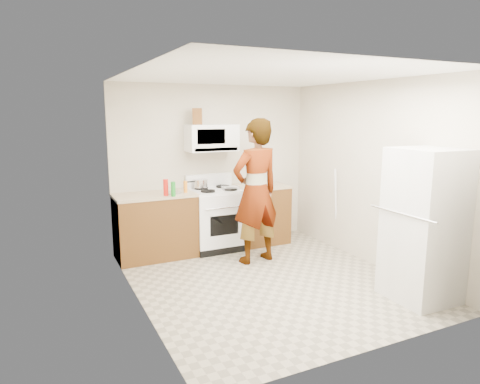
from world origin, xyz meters
TOP-DOWN VIEW (x-y plane):
  - floor at (0.00, 0.00)m, footprint 3.60×3.60m
  - back_wall at (0.00, 1.79)m, footprint 3.20×0.02m
  - right_wall at (1.59, 0.00)m, footprint 0.02×3.60m
  - cabinet_left at (-1.04, 1.49)m, footprint 1.12×0.62m
  - counter_left at (-1.04, 1.49)m, footprint 1.14×0.64m
  - cabinet_right at (0.68, 1.49)m, footprint 0.80×0.62m
  - counter_right at (0.68, 1.49)m, footprint 0.82×0.64m
  - gas_range at (-0.10, 1.48)m, footprint 0.76×0.65m
  - microwave at (-0.10, 1.61)m, footprint 0.76×0.38m
  - person at (0.18, 0.71)m, footprint 0.79×0.58m
  - fridge at (1.30, -1.19)m, footprint 0.72×0.72m
  - kettle at (0.78, 1.71)m, footprint 0.17×0.17m
  - jug at (-0.33, 1.60)m, footprint 0.18×0.18m
  - saucepan at (-0.28, 1.63)m, footprint 0.28×0.28m
  - tray at (0.10, 1.37)m, footprint 0.28×0.20m
  - bottle_spray at (-0.92, 1.30)m, footprint 0.08×0.08m
  - bottle_hot_sauce at (-0.60, 1.41)m, footprint 0.07×0.07m
  - bottle_green_cap at (-0.84, 1.21)m, footprint 0.07×0.07m
  - pot_lid at (-0.78, 1.45)m, footprint 0.31×0.31m
  - broom at (1.58, 0.72)m, footprint 0.23×0.18m

SIDE VIEW (x-z plane):
  - floor at x=0.00m, z-range 0.00..0.00m
  - cabinet_left at x=-1.04m, z-range 0.00..0.90m
  - cabinet_right at x=0.68m, z-range 0.00..0.90m
  - gas_range at x=-0.10m, z-range -0.08..1.05m
  - broom at x=1.58m, z-range 0.01..1.25m
  - fridge at x=1.30m, z-range 0.00..1.70m
  - counter_left at x=-1.04m, z-range 0.90..0.93m
  - counter_right at x=0.68m, z-range 0.90..0.93m
  - pot_lid at x=-0.78m, z-range 0.94..0.95m
  - tray at x=0.10m, z-range 0.93..0.98m
  - person at x=0.18m, z-range 0.00..2.00m
  - saucepan at x=-0.28m, z-range 0.95..1.07m
  - bottle_hot_sauce at x=-0.60m, z-range 0.94..1.10m
  - kettle at x=0.78m, z-range 0.94..1.11m
  - bottle_green_cap at x=-0.84m, z-range 0.94..1.14m
  - bottle_spray at x=-0.92m, z-range 0.94..1.17m
  - back_wall at x=0.00m, z-range 0.00..2.50m
  - right_wall at x=1.59m, z-range 0.00..2.50m
  - microwave at x=-0.10m, z-range 1.50..1.90m
  - jug at x=-0.33m, z-range 1.90..2.14m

